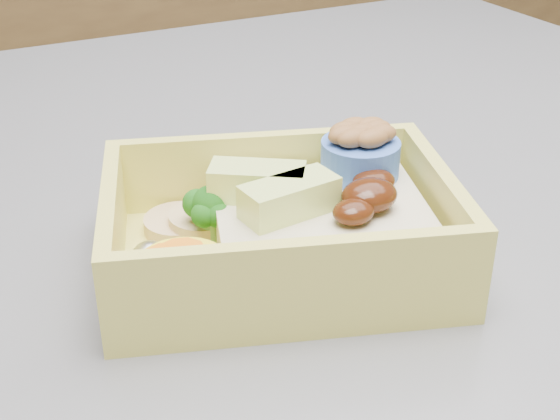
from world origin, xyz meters
name	(u,v)px	position (x,y,z in m)	size (l,w,h in m)	color
bento_box	(291,226)	(0.14, -0.15, 0.94)	(0.21, 0.18, 0.07)	#DFD75C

